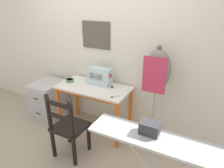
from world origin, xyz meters
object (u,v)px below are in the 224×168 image
(scissors, at_px, (114,97))
(dress_form, at_px, (157,76))
(filing_cabinet, at_px, (49,99))
(sewing_machine, at_px, (101,77))
(storage_box, at_px, (150,128))
(thread_spool_near_machine, at_px, (112,87))
(ironing_board, at_px, (159,145))
(wooden_chair, at_px, (68,127))
(fabric_bowl, at_px, (70,80))

(scissors, xyz_separation_m, dress_form, (0.48, 0.26, 0.30))
(filing_cabinet, bearing_deg, sewing_machine, 8.69)
(scissors, distance_m, storage_box, 1.00)
(thread_spool_near_machine, height_order, ironing_board, ironing_board)
(dress_form, xyz_separation_m, storage_box, (0.22, -0.96, -0.12))
(filing_cabinet, bearing_deg, storage_box, -22.24)
(scissors, bearing_deg, sewing_machine, 141.96)
(wooden_chair, bearing_deg, fabric_bowl, 125.02)
(sewing_machine, height_order, dress_form, dress_form)
(sewing_machine, relative_size, wooden_chair, 0.41)
(storage_box, bearing_deg, dress_form, 102.89)
(scissors, relative_size, dress_form, 0.09)
(fabric_bowl, height_order, storage_box, storage_box)
(sewing_machine, bearing_deg, scissors, -38.04)
(thread_spool_near_machine, height_order, storage_box, storage_box)
(sewing_machine, height_order, scissors, sewing_machine)
(ironing_board, bearing_deg, scissors, 137.40)
(storage_box, bearing_deg, scissors, 135.08)
(wooden_chair, distance_m, filing_cabinet, 1.15)
(scissors, xyz_separation_m, ironing_board, (0.80, -0.74, 0.07))
(scissors, distance_m, filing_cabinet, 1.42)
(filing_cabinet, relative_size, dress_form, 0.44)
(fabric_bowl, xyz_separation_m, thread_spool_near_machine, (0.69, 0.10, -0.01))
(ironing_board, relative_size, storage_box, 7.04)
(scissors, bearing_deg, filing_cabinet, 174.03)
(wooden_chair, bearing_deg, filing_cabinet, 146.21)
(sewing_machine, distance_m, wooden_chair, 0.89)
(ironing_board, bearing_deg, thread_spool_near_machine, 134.10)
(sewing_machine, xyz_separation_m, scissors, (0.37, -0.29, -0.12))
(wooden_chair, bearing_deg, storage_box, -10.43)
(fabric_bowl, relative_size, thread_spool_near_machine, 2.84)
(ironing_board, bearing_deg, filing_cabinet, 157.78)
(sewing_machine, relative_size, filing_cabinet, 0.60)
(ironing_board, bearing_deg, dress_form, 107.94)
(dress_form, height_order, storage_box, dress_form)
(scissors, bearing_deg, dress_form, 28.96)
(filing_cabinet, xyz_separation_m, dress_form, (1.82, 0.12, 0.72))
(scissors, height_order, thread_spool_near_machine, thread_spool_near_machine)
(fabric_bowl, relative_size, filing_cabinet, 0.19)
(wooden_chair, bearing_deg, scissors, 50.90)
(wooden_chair, relative_size, filing_cabinet, 1.47)
(filing_cabinet, bearing_deg, scissors, -5.97)
(filing_cabinet, bearing_deg, thread_spool_near_machine, 5.56)
(filing_cabinet, distance_m, dress_form, 1.97)
(thread_spool_near_machine, xyz_separation_m, storage_box, (0.86, -0.95, 0.16))
(filing_cabinet, height_order, storage_box, storage_box)
(scissors, bearing_deg, thread_spool_near_machine, 122.16)
(filing_cabinet, bearing_deg, ironing_board, -22.22)
(thread_spool_near_machine, distance_m, filing_cabinet, 1.27)
(sewing_machine, height_order, thread_spool_near_machine, sewing_machine)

